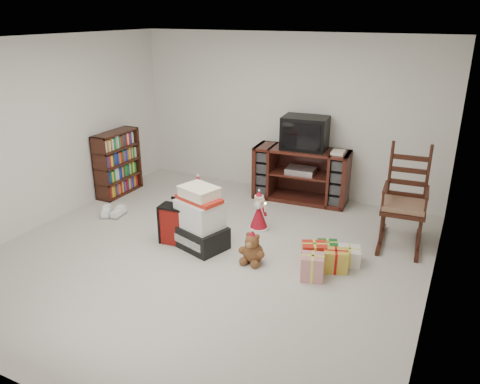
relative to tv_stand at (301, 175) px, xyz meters
The scene contains 13 objects.
room 2.40m from the tv_stand, 100.18° to the right, with size 5.01×5.01×2.51m.
tv_stand is the anchor object (origin of this frame).
bookshelf 2.92m from the tv_stand, 159.19° to the right, with size 0.28×0.83×1.02m.
rocking_chair 1.83m from the tv_stand, 26.11° to the right, with size 0.60×0.92×1.33m.
gift_pile 2.14m from the tv_stand, 105.85° to the right, with size 0.73×0.62×0.79m.
red_suitcase 2.30m from the tv_stand, 113.16° to the right, with size 0.41×0.24×0.60m.
stocking 1.93m from the tv_stand, 108.30° to the right, with size 0.29×0.12×0.62m, color #0E7F23, non-canonical shape.
teddy_bear 2.15m from the tv_stand, 85.45° to the right, with size 0.25×0.22×0.38m.
santa_figurine 1.30m from the tv_stand, 96.26° to the right, with size 0.28×0.26×0.56m.
mrs_claus_figurine 1.65m from the tv_stand, 134.00° to the right, with size 0.29×0.27×0.59m.
sneaker_pair 2.89m from the tv_stand, 140.65° to the right, with size 0.37×0.30×0.10m.
gift_cluster 2.07m from the tv_stand, 62.34° to the right, with size 0.70×0.79×0.24m.
crt_television 0.66m from the tv_stand, 62.61° to the left, with size 0.71×0.55×0.49m.
Camera 1 is at (2.60, -4.33, 2.78)m, focal length 35.00 mm.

